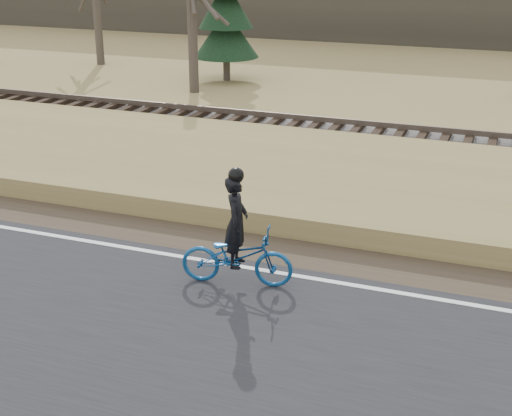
% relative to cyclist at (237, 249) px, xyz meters
% --- Properties ---
extents(ground, '(120.00, 120.00, 0.00)m').
position_rel_cyclist_xyz_m(ground, '(-3.62, 0.41, -0.71)').
color(ground, '#957C4C').
rests_on(ground, ground).
extents(edge_line, '(120.00, 0.12, 0.01)m').
position_rel_cyclist_xyz_m(edge_line, '(-3.62, 0.61, -0.64)').
color(edge_line, silver).
rests_on(edge_line, road).
extents(shoulder, '(120.00, 1.60, 0.04)m').
position_rel_cyclist_xyz_m(shoulder, '(-3.62, 1.61, -0.69)').
color(shoulder, '#473A2B').
rests_on(shoulder, ground).
extents(embankment, '(120.00, 5.00, 0.44)m').
position_rel_cyclist_xyz_m(embankment, '(-3.62, 4.61, -0.49)').
color(embankment, '#957C4C').
rests_on(embankment, ground).
extents(ballast, '(120.00, 3.00, 0.45)m').
position_rel_cyclist_xyz_m(ballast, '(-3.62, 8.41, -0.48)').
color(ballast, slate).
rests_on(ballast, ground).
extents(railroad, '(120.00, 2.40, 0.29)m').
position_rel_cyclist_xyz_m(railroad, '(-3.62, 8.41, -0.18)').
color(railroad, black).
rests_on(railroad, ballast).
extents(cyclist, '(1.98, 1.01, 2.06)m').
position_rel_cyclist_xyz_m(cyclist, '(0.00, 0.00, 0.00)').
color(cyclist, navy).
rests_on(cyclist, road).
extents(bare_tree_near_left, '(0.36, 0.36, 6.63)m').
position_rel_cyclist_xyz_m(bare_tree_near_left, '(-7.39, 14.02, 2.61)').
color(bare_tree_near_left, '#484035').
rests_on(bare_tree_near_left, ground).
extents(conifer, '(2.60, 2.60, 6.19)m').
position_rel_cyclist_xyz_m(conifer, '(-7.15, 16.60, 2.22)').
color(conifer, '#484035').
rests_on(conifer, ground).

